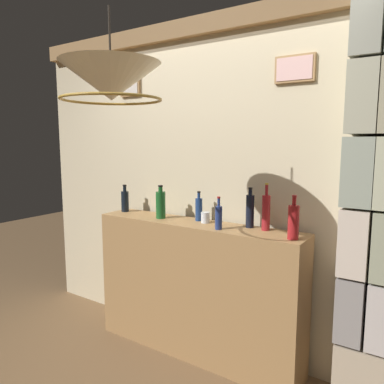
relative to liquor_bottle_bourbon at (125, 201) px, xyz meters
name	(u,v)px	position (x,y,z in m)	size (l,w,h in m)	color
panelled_rear_partition	(212,177)	(0.79, 0.20, 0.24)	(3.79, 0.15, 2.68)	beige
stone_pillar	(375,206)	(2.03, 0.07, 0.14)	(0.36, 0.32, 2.61)	tan
bar_shelf_unit	(195,289)	(0.79, -0.04, -0.64)	(1.75, 0.33, 1.08)	#9E7547
liquor_bottle_bourbon	(125,201)	(0.00, 0.00, 0.00)	(0.07, 0.07, 0.24)	black
liquor_bottle_rye	(250,210)	(1.20, 0.06, 0.03)	(0.06, 0.06, 0.30)	black
liquor_bottle_amaro	(293,222)	(1.58, -0.09, 0.02)	(0.07, 0.07, 0.29)	#A61D21
liquor_bottle_tequila	(199,209)	(0.76, 0.04, 0.00)	(0.06, 0.06, 0.24)	navy
liquor_bottle_whiskey	(266,212)	(1.34, 0.04, 0.03)	(0.06, 0.06, 0.34)	maroon
liquor_bottle_port	(161,204)	(0.45, -0.05, 0.02)	(0.08, 0.08, 0.28)	#1B5724
liquor_bottle_scotch	(219,217)	(1.04, -0.12, -0.01)	(0.05, 0.05, 0.24)	navy
glass_tumbler_rocks	(205,218)	(0.85, 0.01, -0.06)	(0.07, 0.07, 0.08)	silver
pendant_lamp	(111,83)	(0.75, -0.87, 0.86)	(0.58, 0.58, 0.52)	#EFE5C6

